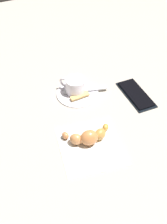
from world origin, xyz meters
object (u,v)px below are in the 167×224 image
(croissant, at_px, (88,137))
(espresso_cup, at_px, (75,85))
(teaspoon, at_px, (79,91))
(cell_phone, at_px, (136,94))
(sugar_packet, at_px, (80,96))
(saucer, at_px, (77,93))
(napkin, at_px, (91,145))

(croissant, bearing_deg, espresso_cup, 166.45)
(teaspoon, relative_size, cell_phone, 0.92)
(espresso_cup, xyz_separation_m, cell_phone, (0.09, 0.17, -0.03))
(sugar_packet, bearing_deg, saucer, 79.80)
(saucer, distance_m, teaspoon, 0.01)
(napkin, height_order, cell_phone, cell_phone)
(saucer, distance_m, sugar_packet, 0.03)
(teaspoon, height_order, napkin, teaspoon)
(cell_phone, bearing_deg, espresso_cup, -117.95)
(napkin, xyz_separation_m, croissant, (-0.01, -0.00, 0.02))
(teaspoon, xyz_separation_m, sugar_packet, (0.03, -0.01, 0.00))
(saucer, bearing_deg, cell_phone, 63.11)
(espresso_cup, relative_size, teaspoon, 0.53)
(teaspoon, bearing_deg, cell_phone, 62.62)
(espresso_cup, relative_size, croissant, 0.55)
(saucer, xyz_separation_m, sugar_packet, (0.03, -0.00, 0.01))
(teaspoon, bearing_deg, espresso_cup, -127.19)
(napkin, bearing_deg, croissant, -176.31)
(napkin, distance_m, cell_phone, 0.25)
(teaspoon, relative_size, croissant, 1.03)
(sugar_packet, bearing_deg, cell_phone, -21.61)
(espresso_cup, xyz_separation_m, sugar_packet, (0.03, 0.00, -0.02))
(saucer, distance_m, cell_phone, 0.19)
(saucer, height_order, sugar_packet, sugar_packet)
(sugar_packet, distance_m, napkin, 0.19)
(sugar_packet, distance_m, cell_phone, 0.18)
(espresso_cup, height_order, cell_phone, espresso_cup)
(sugar_packet, height_order, cell_phone, sugar_packet)
(espresso_cup, distance_m, teaspoon, 0.02)
(sugar_packet, bearing_deg, napkin, -107.83)
(saucer, relative_size, espresso_cup, 1.80)
(sugar_packet, bearing_deg, croissant, -109.26)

